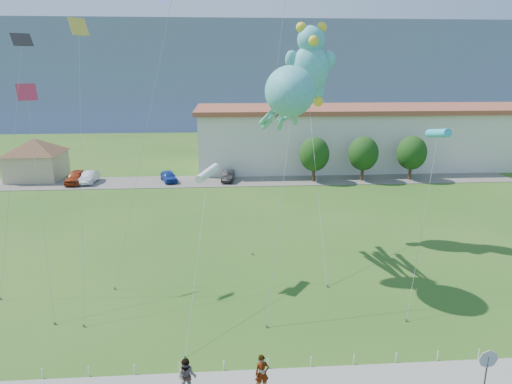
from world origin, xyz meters
TOP-DOWN VIEW (x-y plane):
  - ground at (0.00, 0.00)m, footprint 160.00×160.00m
  - parking_strip at (0.00, 35.00)m, footprint 70.00×6.00m
  - hill_ridge at (0.00, 120.00)m, footprint 160.00×50.00m
  - pavilion at (-24.00, 38.00)m, footprint 9.20×9.20m
  - warehouse at (26.00, 44.00)m, footprint 61.00×15.00m
  - stop_sign at (9.50, -4.21)m, footprint 0.80×0.07m
  - rope_fence at (0.00, -1.30)m, footprint 26.05×0.05m
  - tree_near at (10.00, 34.00)m, footprint 3.60×3.60m
  - tree_mid at (16.00, 34.00)m, footprint 3.60×3.60m
  - tree_far at (22.00, 34.00)m, footprint 3.60×3.60m
  - pedestrian_left at (0.60, -2.88)m, footprint 0.63×0.45m
  - pedestrian_right at (-2.52, -2.95)m, footprint 0.88×0.72m
  - parked_car_red at (-18.39, 35.00)m, footprint 2.00×4.61m
  - parked_car_silver at (-16.93, 35.13)m, footprint 1.56×4.17m
  - parked_car_blue at (-7.52, 35.08)m, footprint 2.67×4.08m
  - parked_car_black at (-0.35, 34.86)m, footprint 1.77×3.96m
  - octopus_kite at (3.09, 8.71)m, footprint 3.35×11.79m
  - teddy_bear_kite at (5.86, 16.29)m, footprint 3.86×11.17m
  - small_kite_pink at (-12.21, 8.70)m, footprint 3.15×6.94m
  - small_kite_cyan at (11.88, 6.91)m, footprint 3.33×5.99m
  - small_kite_yellow at (-9.29, 9.50)m, footprint 1.70×8.41m
  - small_kite_white at (-1.86, 8.27)m, footprint 1.30×9.84m
  - small_kite_black at (-12.78, 9.40)m, footprint 2.37×4.32m

SIDE VIEW (x-z plane):
  - ground at x=0.00m, z-range 0.00..0.00m
  - parking_strip at x=0.00m, z-range 0.00..0.06m
  - rope_fence at x=0.00m, z-range 0.00..0.50m
  - parked_car_black at x=-0.35m, z-range 0.06..1.32m
  - parked_car_blue at x=-7.52m, z-range 0.06..1.35m
  - parked_car_silver at x=-16.93m, z-range 0.06..1.42m
  - parked_car_red at x=-18.39m, z-range 0.06..1.61m
  - pedestrian_left at x=0.60m, z-range 0.10..1.75m
  - pedestrian_right at x=-2.52m, z-range 0.10..1.78m
  - stop_sign at x=9.50m, z-range 0.62..3.12m
  - pavilion at x=-24.00m, z-range 0.52..5.52m
  - tree_near at x=10.00m, z-range 0.65..6.12m
  - tree_mid at x=16.00m, z-range 0.65..6.12m
  - tree_far at x=22.00m, z-range 0.65..6.12m
  - warehouse at x=26.00m, z-range 0.02..8.22m
  - small_kite_white at x=-1.86m, z-range 3.23..10.69m
  - small_kite_cyan at x=11.88m, z-range 4.48..14.46m
  - small_kite_pink at x=-12.21m, z-range 4.31..16.65m
  - octopus_kite at x=3.09m, z-range 4.63..18.08m
  - hill_ridge at x=0.00m, z-range 0.00..25.00m
  - small_kite_black at x=-12.78m, z-range 5.34..20.68m
  - small_kite_yellow at x=-9.29m, z-range 5.48..21.62m
  - teddy_bear_kite at x=5.86m, z-range 5.41..22.03m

